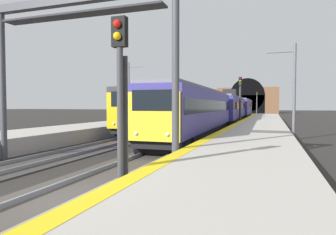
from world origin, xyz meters
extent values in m
plane|color=#282623|center=(0.00, 0.00, 0.00)|extent=(320.00, 320.00, 0.00)
cube|color=#ADA89E|center=(0.00, -4.35, 0.46)|extent=(112.00, 4.35, 0.92)
cube|color=yellow|center=(0.00, -2.42, 0.92)|extent=(112.00, 0.50, 0.01)
cube|color=#423D38|center=(0.00, 0.00, 0.03)|extent=(160.00, 3.14, 0.06)
cube|color=gray|center=(0.00, 0.72, 0.14)|extent=(160.00, 0.07, 0.15)
cube|color=gray|center=(0.00, -0.72, 0.14)|extent=(160.00, 0.07, 0.15)
cube|color=navy|center=(15.42, 0.00, 2.24)|extent=(18.17, 3.17, 2.70)
cube|color=black|center=(15.42, 0.00, 2.51)|extent=(17.44, 3.19, 0.81)
cube|color=slate|center=(15.42, 0.00, 3.69)|extent=(17.61, 2.74, 0.20)
cube|color=black|center=(15.42, 0.00, 0.72)|extent=(17.80, 2.83, 0.47)
cylinder|color=black|center=(7.46, -0.16, 0.42)|extent=(0.89, 2.60, 0.84)
cylinder|color=black|center=(9.26, -0.12, 0.42)|extent=(0.89, 2.60, 0.84)
cylinder|color=black|center=(21.57, 0.12, 0.42)|extent=(0.89, 2.60, 0.84)
cylinder|color=black|center=(23.37, 0.16, 0.42)|extent=(0.89, 2.60, 0.84)
cube|color=yellow|center=(6.32, -0.18, 2.03)|extent=(0.17, 2.70, 2.29)
cube|color=black|center=(6.27, -0.18, 2.78)|extent=(0.08, 1.97, 0.97)
sphere|color=#F2EACC|center=(6.28, -0.96, 1.24)|extent=(0.20, 0.20, 0.20)
sphere|color=#F2EACC|center=(6.25, 0.59, 1.24)|extent=(0.20, 0.20, 0.20)
cube|color=navy|center=(34.16, 0.00, 2.24)|extent=(18.17, 3.17, 2.70)
cube|color=black|center=(34.16, 0.00, 2.50)|extent=(17.44, 3.19, 0.83)
cube|color=slate|center=(34.16, 0.00, 3.69)|extent=(17.61, 2.74, 0.20)
cube|color=black|center=(34.16, 0.00, 0.72)|extent=(17.80, 2.83, 0.47)
cylinder|color=black|center=(26.08, -0.16, 0.42)|extent=(0.89, 2.60, 0.84)
cylinder|color=black|center=(27.88, -0.13, 0.42)|extent=(0.89, 2.60, 0.84)
cylinder|color=black|center=(40.44, 0.13, 0.42)|extent=(0.89, 2.60, 0.84)
cylinder|color=black|center=(42.24, 0.16, 0.42)|extent=(0.89, 2.60, 0.84)
cube|color=navy|center=(52.90, 0.00, 2.24)|extent=(18.17, 3.17, 2.70)
cube|color=black|center=(52.90, 0.00, 2.72)|extent=(17.44, 3.19, 0.77)
cube|color=slate|center=(52.90, 0.00, 3.69)|extent=(17.61, 2.74, 0.20)
cube|color=black|center=(52.90, 0.00, 0.72)|extent=(17.80, 2.83, 0.47)
cylinder|color=black|center=(45.01, -0.16, 0.42)|extent=(0.89, 2.60, 0.84)
cylinder|color=black|center=(46.81, -0.12, 0.42)|extent=(0.89, 2.60, 0.84)
cylinder|color=black|center=(59.00, 0.12, 0.42)|extent=(0.89, 2.60, 0.84)
cylinder|color=black|center=(60.80, 0.16, 0.42)|extent=(0.89, 2.60, 0.84)
cube|color=black|center=(34.16, 0.00, 4.24)|extent=(1.33, 1.71, 0.90)
cube|color=#333338|center=(21.49, 4.51, 2.40)|extent=(18.28, 3.01, 2.99)
cube|color=black|center=(21.49, 4.51, 2.86)|extent=(17.55, 3.03, 0.94)
cube|color=slate|center=(21.49, 4.51, 3.99)|extent=(17.73, 2.59, 0.20)
cube|color=black|center=(21.49, 4.51, 0.73)|extent=(17.91, 2.67, 0.48)
cylinder|color=black|center=(13.34, 4.41, 0.43)|extent=(0.88, 2.57, 0.85)
cylinder|color=black|center=(15.14, 4.43, 0.43)|extent=(0.88, 2.57, 0.85)
cylinder|color=black|center=(27.83, 4.59, 0.43)|extent=(0.88, 2.57, 0.85)
cylinder|color=black|center=(29.63, 4.61, 0.43)|extent=(0.88, 2.57, 0.85)
cube|color=#E5B20F|center=(12.32, 4.40, 2.18)|extent=(0.15, 2.68, 2.56)
cube|color=black|center=(12.27, 4.39, 2.99)|extent=(0.06, 1.95, 1.08)
sphere|color=#F2EACC|center=(12.27, 3.63, 1.25)|extent=(0.20, 0.20, 0.20)
sphere|color=#F2EACC|center=(12.26, 5.16, 1.25)|extent=(0.20, 0.20, 0.20)
cube|color=#333338|center=(40.45, 4.51, 2.40)|extent=(18.28, 3.01, 2.99)
cube|color=black|center=(40.45, 4.51, 2.84)|extent=(17.55, 3.03, 0.97)
cube|color=slate|center=(40.45, 4.51, 3.99)|extent=(17.73, 2.59, 0.20)
cube|color=black|center=(40.45, 4.51, 0.73)|extent=(17.91, 2.67, 0.48)
cylinder|color=black|center=(32.70, 4.41, 0.43)|extent=(0.88, 2.57, 0.85)
cylinder|color=black|center=(34.50, 4.43, 0.43)|extent=(0.88, 2.57, 0.85)
cylinder|color=black|center=(46.41, 4.58, 0.43)|extent=(0.88, 2.57, 0.85)
cylinder|color=black|center=(48.21, 4.60, 0.43)|extent=(0.88, 2.57, 0.85)
cylinder|color=#38383D|center=(0.32, -1.76, 2.01)|extent=(0.16, 0.16, 4.01)
cube|color=black|center=(0.32, -1.76, 4.39)|extent=(0.20, 0.38, 0.75)
cube|color=#38383D|center=(0.46, -1.76, 2.01)|extent=(0.04, 0.28, 3.61)
sphere|color=red|center=(0.19, -1.76, 4.56)|extent=(0.20, 0.20, 0.20)
sphere|color=yellow|center=(0.19, -1.76, 4.26)|extent=(0.20, 0.20, 0.20)
cylinder|color=#38383D|center=(30.51, -1.76, 2.46)|extent=(0.16, 0.16, 4.91)
cube|color=black|center=(30.51, -1.76, 5.44)|extent=(0.20, 0.38, 1.05)
cube|color=#38383D|center=(30.65, -1.76, 2.46)|extent=(0.04, 0.28, 4.42)
sphere|color=red|center=(30.38, -1.76, 5.76)|extent=(0.20, 0.20, 0.20)
sphere|color=yellow|center=(30.38, -1.76, 5.46)|extent=(0.20, 0.20, 0.20)
sphere|color=green|center=(30.38, -1.76, 5.16)|extent=(0.20, 0.20, 0.20)
cylinder|color=#4C4C54|center=(72.90, -1.76, 2.49)|extent=(0.16, 0.16, 4.98)
cube|color=black|center=(72.90, -1.76, 5.50)|extent=(0.20, 0.38, 1.05)
cube|color=#4C4C54|center=(73.04, -1.76, 2.49)|extent=(0.04, 0.28, 4.48)
sphere|color=red|center=(72.77, -1.76, 5.83)|extent=(0.20, 0.20, 0.20)
sphere|color=yellow|center=(72.77, -1.76, 5.53)|extent=(0.20, 0.20, 0.20)
sphere|color=green|center=(72.77, -1.76, 5.23)|extent=(0.20, 0.20, 0.20)
cylinder|color=#3F3F47|center=(4.25, 6.48, 3.39)|extent=(0.28, 0.28, 6.78)
cylinder|color=#3F3F47|center=(4.25, -1.97, 3.39)|extent=(0.28, 0.28, 6.78)
cube|color=#2D2D33|center=(4.25, 2.25, 6.33)|extent=(0.70, 7.61, 0.08)
cube|color=brown|center=(95.00, 2.25, 4.19)|extent=(2.43, 19.56, 8.39)
cube|color=black|center=(93.74, 2.25, 2.94)|extent=(0.12, 10.95, 5.87)
cylinder|color=black|center=(93.74, 2.25, 5.87)|extent=(0.12, 10.95, 10.95)
cylinder|color=#595B60|center=(27.13, 11.43, 3.93)|extent=(0.22, 0.22, 7.86)
cylinder|color=#595B60|center=(27.13, 10.49, 7.26)|extent=(0.08, 1.90, 0.08)
cylinder|color=#595B60|center=(17.48, -6.93, 3.55)|extent=(0.22, 0.22, 7.09)
cylinder|color=#595B60|center=(17.48, -5.96, 6.49)|extent=(0.08, 1.94, 0.08)
camera|label=1|loc=(-6.43, -5.39, 2.55)|focal=32.03mm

